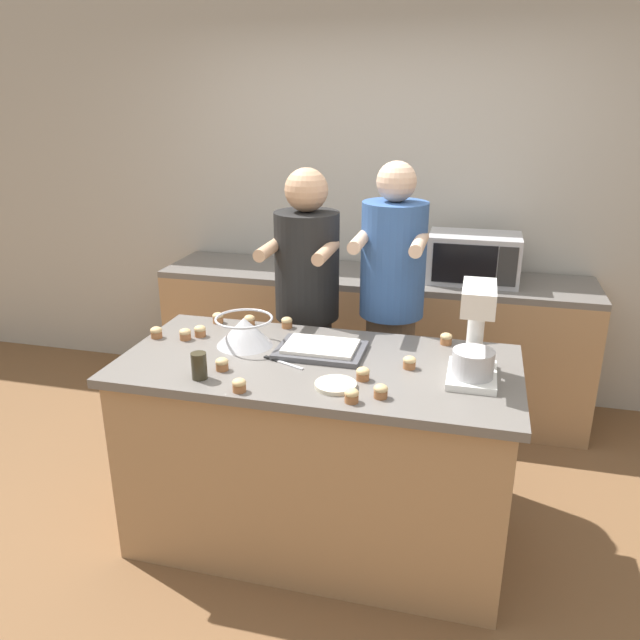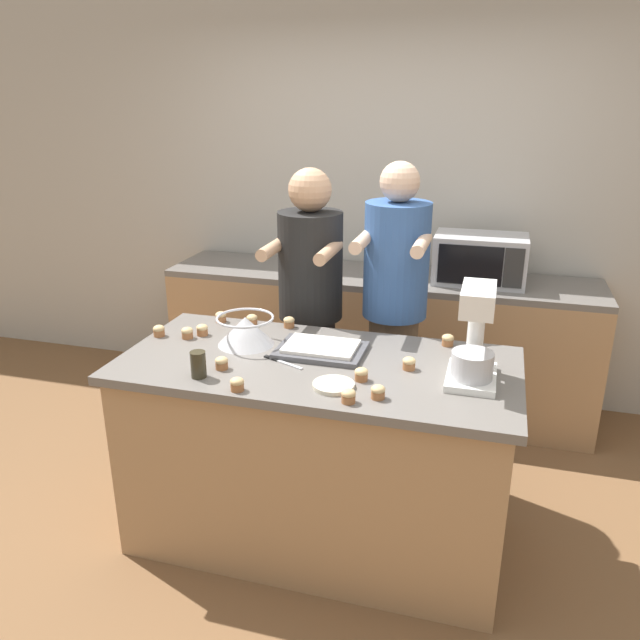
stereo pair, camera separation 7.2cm
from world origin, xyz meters
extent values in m
plane|color=brown|center=(0.00, 0.00, 0.00)|extent=(16.00, 16.00, 0.00)
cube|color=#B2ADA3|center=(0.00, 1.80, 1.35)|extent=(10.00, 0.06, 2.70)
cube|color=#A87F56|center=(0.00, 0.00, 0.44)|extent=(1.69, 0.79, 0.89)
cube|color=#66605B|center=(0.00, 0.00, 0.91)|extent=(1.76, 0.84, 0.04)
cube|color=#A87F56|center=(0.00, 1.45, 0.45)|extent=(2.80, 0.60, 0.89)
cube|color=#66605B|center=(0.00, 1.45, 0.91)|extent=(2.80, 0.60, 0.04)
cylinder|color=#232328|center=(-0.23, 0.67, 0.44)|extent=(0.27, 0.27, 0.88)
cylinder|color=black|center=(-0.23, 0.67, 1.17)|extent=(0.35, 0.35, 0.58)
sphere|color=tan|center=(-0.23, 0.67, 1.58)|extent=(0.23, 0.23, 0.23)
cylinder|color=tan|center=(-0.38, 0.50, 1.30)|extent=(0.06, 0.34, 0.06)
cylinder|color=tan|center=(-0.09, 0.50, 1.30)|extent=(0.06, 0.34, 0.06)
cylinder|color=brown|center=(0.23, 0.67, 0.47)|extent=(0.26, 0.26, 0.94)
cylinder|color=#335693|center=(0.23, 0.67, 1.24)|extent=(0.34, 0.34, 0.60)
sphere|color=#DBB293|center=(0.23, 0.67, 1.63)|extent=(0.20, 0.20, 0.20)
cylinder|color=#DBB293|center=(0.09, 0.50, 1.37)|extent=(0.06, 0.34, 0.06)
cylinder|color=#DBB293|center=(0.37, 0.50, 1.37)|extent=(0.06, 0.34, 0.06)
cube|color=white|center=(0.67, -0.01, 0.94)|extent=(0.20, 0.30, 0.03)
cylinder|color=white|center=(0.67, 0.10, 1.09)|extent=(0.07, 0.07, 0.28)
cube|color=white|center=(0.67, -0.03, 1.28)|extent=(0.13, 0.26, 0.10)
cylinder|color=#BCBCC1|center=(0.67, -0.05, 1.01)|extent=(0.17, 0.17, 0.11)
cone|color=#BCBCC1|center=(-0.38, 0.10, 0.99)|extent=(0.27, 0.27, 0.14)
torus|color=#BCBCC1|center=(-0.38, 0.10, 1.06)|extent=(0.27, 0.27, 0.01)
cube|color=#4C4C51|center=(-0.01, 0.10, 0.94)|extent=(0.40, 0.28, 0.02)
cube|color=white|center=(-0.01, 0.10, 0.96)|extent=(0.32, 0.23, 0.02)
cube|color=#B7B7BC|center=(0.63, 1.45, 1.08)|extent=(0.56, 0.34, 0.30)
cube|color=black|center=(0.58, 1.27, 1.08)|extent=(0.38, 0.01, 0.24)
cube|color=#2D2D2D|center=(0.83, 1.27, 1.08)|extent=(0.11, 0.01, 0.24)
cylinder|color=#332D1E|center=(-0.43, -0.29, 0.98)|extent=(0.07, 0.07, 0.11)
cylinder|color=beige|center=(0.14, -0.23, 0.93)|extent=(0.17, 0.17, 0.02)
cube|color=#BCBCC1|center=(-0.10, -0.08, 0.93)|extent=(0.14, 0.07, 0.01)
cube|color=black|center=(-0.20, -0.03, 0.93)|extent=(0.08, 0.05, 0.01)
cylinder|color=#9E6038|center=(0.22, -0.34, 0.94)|extent=(0.05, 0.05, 0.03)
ellipsoid|color=tan|center=(0.22, -0.34, 0.96)|extent=(0.06, 0.06, 0.03)
cylinder|color=#9E6038|center=(-0.68, 0.09, 0.94)|extent=(0.05, 0.05, 0.03)
ellipsoid|color=tan|center=(-0.68, 0.09, 0.96)|extent=(0.06, 0.06, 0.03)
cylinder|color=#9E6038|center=(0.40, 0.03, 0.94)|extent=(0.05, 0.05, 0.03)
ellipsoid|color=tan|center=(0.40, 0.03, 0.96)|extent=(0.06, 0.06, 0.03)
cylinder|color=#9E6038|center=(-0.45, 0.36, 0.94)|extent=(0.05, 0.05, 0.03)
ellipsoid|color=tan|center=(-0.45, 0.36, 0.96)|extent=(0.06, 0.06, 0.03)
cylinder|color=#9E6038|center=(-0.23, -0.37, 0.94)|extent=(0.05, 0.05, 0.03)
ellipsoid|color=tan|center=(-0.23, -0.37, 0.96)|extent=(0.06, 0.06, 0.03)
cylinder|color=#9E6038|center=(0.23, -0.14, 0.94)|extent=(0.05, 0.05, 0.03)
ellipsoid|color=tan|center=(0.23, -0.14, 0.96)|extent=(0.06, 0.06, 0.03)
cylinder|color=#9E6038|center=(-0.83, 0.08, 0.94)|extent=(0.05, 0.05, 0.03)
ellipsoid|color=tan|center=(-0.83, 0.08, 0.96)|extent=(0.06, 0.06, 0.03)
cylinder|color=#9E6038|center=(-0.63, 0.15, 0.94)|extent=(0.05, 0.05, 0.03)
ellipsoid|color=tan|center=(-0.63, 0.15, 0.96)|extent=(0.06, 0.06, 0.03)
cylinder|color=#9E6038|center=(0.33, -0.28, 0.94)|extent=(0.05, 0.05, 0.03)
ellipsoid|color=tan|center=(0.33, -0.28, 0.96)|extent=(0.06, 0.06, 0.03)
cylinder|color=#9E6038|center=(0.54, 0.35, 0.94)|extent=(0.05, 0.05, 0.03)
ellipsoid|color=tan|center=(0.54, 0.35, 0.96)|extent=(0.06, 0.06, 0.03)
cylinder|color=#9E6038|center=(-0.26, 0.37, 0.94)|extent=(0.05, 0.05, 0.03)
ellipsoid|color=tan|center=(-0.26, 0.37, 0.96)|extent=(0.06, 0.06, 0.03)
cylinder|color=#9E6038|center=(-0.37, -0.19, 0.94)|extent=(0.05, 0.05, 0.03)
ellipsoid|color=tan|center=(-0.37, -0.19, 0.96)|extent=(0.06, 0.06, 0.03)
cylinder|color=#9E6038|center=(-0.62, 0.35, 0.94)|extent=(0.05, 0.05, 0.03)
ellipsoid|color=tan|center=(-0.62, 0.35, 0.96)|extent=(0.06, 0.06, 0.03)
camera|label=1|loc=(0.64, -2.45, 2.04)|focal=35.00mm
camera|label=2|loc=(0.71, -2.43, 2.04)|focal=35.00mm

